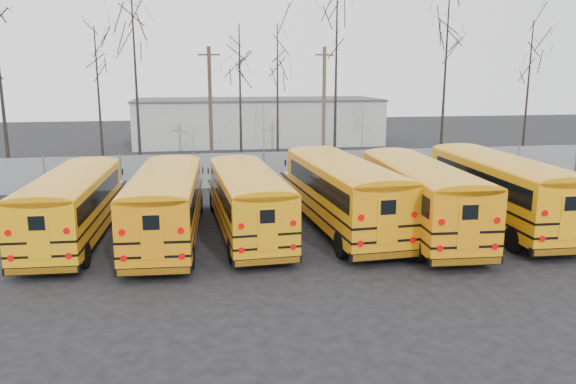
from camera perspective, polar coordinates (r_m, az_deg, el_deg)
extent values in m
plane|color=black|center=(21.16, 1.72, -5.81)|extent=(120.00, 120.00, 0.00)
cube|color=gray|center=(32.46, -2.45, 2.32)|extent=(40.00, 0.04, 2.00)
cube|color=#ABABA6|center=(52.28, -3.08, 7.13)|extent=(22.00, 8.00, 4.00)
cylinder|color=black|center=(20.80, -25.54, -6.04)|extent=(0.29, 0.92, 0.91)
cylinder|color=black|center=(20.24, -19.98, -6.05)|extent=(0.29, 0.92, 0.91)
cylinder|color=black|center=(27.88, -20.75, -1.23)|extent=(0.29, 0.92, 0.91)
cylinder|color=black|center=(27.47, -16.58, -1.14)|extent=(0.29, 0.92, 0.91)
cube|color=orange|center=(22.98, -21.10, -1.25)|extent=(2.64, 8.54, 2.14)
cube|color=orange|center=(27.87, -18.62, -0.13)|extent=(2.11, 1.63, 0.91)
cube|color=black|center=(22.70, -21.29, -0.18)|extent=(2.63, 7.64, 0.64)
cube|color=black|center=(23.85, -20.55, -2.37)|extent=(2.73, 10.11, 0.08)
cube|color=black|center=(23.75, -20.63, -1.31)|extent=(2.73, 10.11, 0.08)
cube|color=black|center=(19.43, -23.70, -7.24)|extent=(2.33, 0.30, 0.25)
cube|color=black|center=(28.67, -18.27, -0.80)|extent=(2.19, 0.28, 0.24)
cube|color=orange|center=(19.03, -24.06, -4.23)|extent=(0.68, 0.07, 1.41)
cylinder|color=#B20505|center=(19.47, -26.35, -6.05)|extent=(0.20, 0.04, 0.20)
cylinder|color=#B20505|center=(18.96, -21.40, -6.07)|extent=(0.20, 0.04, 0.20)
cylinder|color=#B20505|center=(19.24, -26.58, -3.73)|extent=(0.20, 0.04, 0.20)
cylinder|color=#B20505|center=(18.74, -21.59, -3.69)|extent=(0.20, 0.04, 0.20)
cylinder|color=black|center=(19.49, -16.13, -6.45)|extent=(0.31, 0.94, 0.93)
cylinder|color=black|center=(19.24, -9.91, -6.38)|extent=(0.31, 0.94, 0.93)
cylinder|color=black|center=(26.95, -13.45, -1.19)|extent=(0.31, 0.94, 0.93)
cylinder|color=black|center=(26.77, -8.98, -1.09)|extent=(0.31, 0.94, 0.93)
cube|color=orange|center=(21.94, -12.32, -1.21)|extent=(2.80, 8.77, 2.19)
cube|color=orange|center=(27.05, -11.21, -0.03)|extent=(2.18, 1.70, 0.93)
cube|color=black|center=(21.65, -12.42, -0.07)|extent=(2.79, 7.85, 0.65)
cube|color=black|center=(22.86, -12.05, -2.40)|extent=(2.92, 10.37, 0.08)
cube|color=black|center=(22.75, -12.10, -1.27)|extent=(2.92, 10.37, 0.08)
cube|color=black|center=(18.22, -13.45, -7.76)|extent=(2.39, 0.34, 0.26)
cube|color=black|center=(27.89, -11.05, -0.74)|extent=(2.24, 0.31, 0.24)
cube|color=orange|center=(17.78, -13.67, -4.48)|extent=(0.70, 0.08, 1.44)
cylinder|color=#B20505|center=(18.10, -16.36, -6.50)|extent=(0.21, 0.05, 0.20)
cylinder|color=#B20505|center=(17.87, -10.73, -6.45)|extent=(0.21, 0.05, 0.20)
cylinder|color=#B20505|center=(17.85, -16.52, -3.95)|extent=(0.21, 0.05, 0.20)
cylinder|color=#B20505|center=(17.63, -10.84, -3.87)|extent=(0.21, 0.05, 0.20)
cylinder|color=black|center=(19.61, -5.70, -5.94)|extent=(0.30, 0.91, 0.90)
cylinder|color=black|center=(19.93, 0.16, -5.58)|extent=(0.30, 0.91, 0.90)
cylinder|color=black|center=(26.89, -7.63, -1.02)|extent=(0.30, 0.91, 0.90)
cylinder|color=black|center=(27.13, -3.33, -0.82)|extent=(0.30, 0.91, 0.90)
cube|color=orange|center=(22.26, -4.05, -0.89)|extent=(2.65, 8.49, 2.12)
cube|color=orange|center=(27.20, -5.57, 0.15)|extent=(2.10, 1.63, 0.90)
cube|color=black|center=(21.98, -4.00, 0.21)|extent=(2.65, 7.59, 0.63)
cube|color=black|center=(23.15, -4.30, -2.06)|extent=(2.76, 10.04, 0.08)
cube|color=black|center=(23.05, -4.32, -0.97)|extent=(2.76, 10.04, 0.08)
cube|color=black|center=(18.66, -2.13, -6.98)|extent=(2.32, 0.31, 0.25)
cube|color=black|center=(28.00, -5.73, -0.54)|extent=(2.17, 0.28, 0.23)
cube|color=orange|center=(18.24, -2.10, -3.86)|extent=(0.68, 0.07, 1.40)
cylinder|color=#B20505|center=(18.29, -4.73, -5.92)|extent=(0.20, 0.05, 0.20)
cylinder|color=#B20505|center=(18.58, 0.54, -5.59)|extent=(0.20, 0.05, 0.20)
cylinder|color=#B20505|center=(18.06, -4.78, -3.47)|extent=(0.20, 0.05, 0.20)
cylinder|color=#B20505|center=(18.35, 0.54, -3.17)|extent=(0.20, 0.05, 0.20)
cylinder|color=black|center=(20.12, 5.46, -5.34)|extent=(0.34, 1.01, 0.99)
cylinder|color=black|center=(20.92, 11.30, -4.84)|extent=(0.34, 1.01, 0.99)
cylinder|color=black|center=(27.86, 0.00, -0.36)|extent=(0.34, 1.01, 0.99)
cylinder|color=black|center=(28.45, 4.39, -0.14)|extent=(0.34, 1.01, 0.99)
cube|color=orange|center=(23.12, 5.60, -0.06)|extent=(3.04, 9.35, 2.33)
cube|color=orange|center=(28.36, 2.04, 0.88)|extent=(2.33, 1.82, 0.99)
cube|color=black|center=(22.83, 5.79, 1.12)|extent=(3.02, 8.36, 0.69)
cube|color=black|center=(24.06, 4.92, -1.32)|extent=(3.18, 11.05, 0.09)
cube|color=black|center=(23.95, 4.94, -0.17)|extent=(3.18, 11.05, 0.09)
cube|color=black|center=(19.37, 9.84, -6.31)|extent=(2.55, 0.37, 0.28)
cube|color=black|center=(29.22, 1.62, 0.12)|extent=(2.39, 0.34, 0.26)
cube|color=orange|center=(18.94, 10.09, -2.99)|extent=(0.74, 0.09, 1.54)
cylinder|color=#B20505|center=(18.78, 7.37, -5.24)|extent=(0.22, 0.05, 0.22)
cylinder|color=#B20505|center=(19.50, 12.58, -4.78)|extent=(0.22, 0.05, 0.22)
cylinder|color=#B20505|center=(18.53, 7.45, -2.60)|extent=(0.22, 0.05, 0.22)
cylinder|color=#B20505|center=(19.27, 12.70, -2.24)|extent=(0.22, 0.05, 0.22)
cylinder|color=black|center=(20.13, 13.21, -5.61)|extent=(0.33, 1.00, 0.98)
cylinder|color=black|center=(20.97, 18.95, -5.24)|extent=(0.33, 1.00, 0.98)
cylinder|color=black|center=(27.76, 7.55, -0.52)|extent=(0.33, 1.00, 0.98)
cylinder|color=black|center=(28.37, 11.91, -0.41)|extent=(0.33, 1.00, 0.98)
cube|color=orange|center=(23.11, 13.31, -0.38)|extent=(2.96, 9.25, 2.31)
cube|color=orange|center=(28.26, 9.60, 0.66)|extent=(2.30, 1.79, 0.98)
cube|color=black|center=(22.82, 13.54, 0.78)|extent=(2.94, 8.27, 0.69)
cube|color=black|center=(24.03, 12.57, -1.61)|extent=(3.08, 10.94, 0.09)
cube|color=black|center=(23.92, 12.62, -0.47)|extent=(3.08, 10.94, 0.09)
cube|color=black|center=(19.43, 17.57, -6.67)|extent=(2.52, 0.36, 0.27)
cube|color=black|center=(29.11, 9.14, -0.08)|extent=(2.36, 0.33, 0.26)
cube|color=orange|center=(19.00, 17.92, -3.40)|extent=(0.74, 0.08, 1.52)
cylinder|color=#B20505|center=(18.82, 15.20, -5.56)|extent=(0.22, 0.05, 0.22)
cylinder|color=#B20505|center=(19.58, 20.30, -5.21)|extent=(0.22, 0.05, 0.22)
cylinder|color=#B20505|center=(18.58, 15.35, -2.96)|extent=(0.22, 0.05, 0.22)
cylinder|color=#B20505|center=(19.34, 20.49, -2.71)|extent=(0.22, 0.05, 0.22)
cylinder|color=black|center=(22.20, 22.03, -4.50)|extent=(0.32, 1.01, 1.00)
cylinder|color=black|center=(23.38, 26.88, -4.12)|extent=(0.32, 1.01, 1.00)
cylinder|color=black|center=(29.56, 14.09, 0.01)|extent=(0.32, 1.01, 1.00)
cylinder|color=black|center=(30.46, 18.05, 0.13)|extent=(0.32, 1.01, 1.00)
cube|color=orange|center=(25.23, 20.89, 0.26)|extent=(2.86, 9.41, 2.36)
cube|color=orange|center=(30.21, 15.89, 1.14)|extent=(2.32, 1.79, 1.00)
cube|color=black|center=(24.96, 21.19, 1.35)|extent=(2.86, 8.41, 0.70)
cube|color=black|center=(26.11, 19.89, -0.92)|extent=(2.95, 11.13, 0.09)
cube|color=black|center=(26.01, 19.97, 0.16)|extent=(2.95, 11.13, 0.09)
cube|color=black|center=(21.74, 26.30, -5.36)|extent=(2.57, 0.32, 0.28)
cube|color=black|center=(31.04, 15.26, 0.42)|extent=(2.41, 0.29, 0.26)
cube|color=orange|center=(21.35, 26.76, -2.36)|extent=(0.75, 0.07, 1.55)
cylinder|color=#B20505|center=(21.00, 24.44, -4.35)|extent=(0.22, 0.05, 0.22)
cylinder|color=#B20505|center=(20.78, 24.66, -1.96)|extent=(0.22, 0.05, 0.22)
cylinder|color=#453227|center=(38.42, -7.89, 8.37)|extent=(0.25, 0.25, 8.17)
cube|color=#453227|center=(38.36, -8.04, 13.65)|extent=(1.44, 0.45, 0.11)
cylinder|color=brown|center=(39.50, 3.66, 8.58)|extent=(0.25, 0.25, 8.20)
cube|color=brown|center=(39.44, 3.74, 13.73)|extent=(1.40, 0.62, 0.11)
cone|color=black|center=(34.97, -27.11, 9.03)|extent=(0.26, 0.26, 10.86)
cone|color=black|center=(35.78, -18.62, 8.39)|extent=(0.26, 0.26, 9.16)
cone|color=black|center=(34.28, -15.17, 10.56)|extent=(0.26, 0.26, 11.67)
cone|color=black|center=(35.67, -4.87, 9.16)|extent=(0.26, 0.26, 9.41)
cone|color=black|center=(35.56, -1.07, 9.21)|extent=(0.26, 0.26, 9.43)
cone|color=black|center=(36.35, 4.89, 11.54)|extent=(0.26, 0.26, 12.36)
cone|color=black|center=(41.07, 15.66, 11.31)|extent=(0.26, 0.26, 12.50)
cone|color=black|center=(40.66, 23.12, 8.84)|extent=(0.26, 0.26, 9.74)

